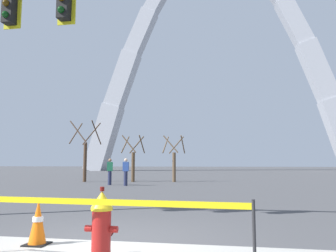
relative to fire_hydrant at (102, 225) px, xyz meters
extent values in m
plane|color=#474749|center=(-0.24, 1.08, -0.47)|extent=(240.00, 240.00, 0.00)
cylinder|color=maroon|center=(0.00, -0.01, -0.11)|extent=(0.26, 0.26, 0.62)
cylinder|color=gold|center=(0.00, -0.01, 0.22)|extent=(0.30, 0.30, 0.04)
cone|color=gold|center=(0.00, -0.01, 0.35)|extent=(0.30, 0.30, 0.22)
cylinder|color=#5E0F0D|center=(0.00, -0.01, 0.49)|extent=(0.06, 0.06, 0.06)
cylinder|color=maroon|center=(-0.18, -0.01, -0.04)|extent=(0.10, 0.09, 0.09)
cylinder|color=maroon|center=(0.18, -0.01, -0.04)|extent=(0.10, 0.09, 0.09)
cylinder|color=maroon|center=(0.00, 0.19, -0.14)|extent=(0.13, 0.14, 0.13)
cylinder|color=#5E0F0D|center=(0.00, 0.27, -0.14)|extent=(0.15, 0.03, 0.15)
cylinder|color=#232326|center=(2.01, -0.35, -0.02)|extent=(0.04, 0.04, 0.89)
cube|color=yellow|center=(-0.06, -0.24, 0.34)|extent=(4.13, 0.22, 0.08)
cube|color=black|center=(-1.33, 0.63, -0.45)|extent=(0.36, 0.36, 0.03)
cone|color=orange|center=(-1.33, 0.63, -0.09)|extent=(0.28, 0.28, 0.70)
cylinder|color=white|center=(-1.33, 0.63, -0.05)|extent=(0.17, 0.17, 0.08)
cube|color=black|center=(-3.34, 2.38, 4.58)|extent=(0.26, 0.24, 0.90)
cube|color=gold|center=(-3.34, 2.52, 4.58)|extent=(0.44, 0.03, 1.04)
sphere|color=#392706|center=(-3.34, 2.25, 4.58)|extent=(0.16, 0.16, 0.16)
sphere|color=black|center=(-3.34, 2.25, 4.30)|extent=(0.16, 0.16, 0.16)
cube|color=black|center=(-1.94, 2.38, 4.58)|extent=(0.26, 0.24, 0.90)
cube|color=gold|center=(-1.94, 2.52, 4.58)|extent=(0.44, 0.03, 1.04)
sphere|color=black|center=(-1.94, 2.25, 4.30)|extent=(0.16, 0.16, 0.16)
cube|color=#B2B5BC|center=(-19.65, 51.41, 5.13)|extent=(6.38, 3.24, 12.19)
cube|color=#B2B5BC|center=(-16.41, 51.41, 15.39)|extent=(6.06, 2.96, 10.39)
cube|color=#B2B5BC|center=(-13.18, 51.41, 23.79)|extent=(5.72, 2.67, 8.62)
cube|color=#B2B5BC|center=(12.71, 51.41, 23.79)|extent=(5.72, 2.67, 8.62)
cube|color=#B2B5BC|center=(15.94, 51.41, 15.39)|extent=(6.06, 2.96, 10.39)
cylinder|color=#473323|center=(-8.30, 18.11, 0.90)|extent=(0.24, 0.24, 2.72)
cylinder|color=#473323|center=(-9.13, 18.28, 3.00)|extent=(0.37, 1.46, 1.63)
cylinder|color=#473323|center=(-7.45, 18.02, 3.00)|extent=(0.23, 1.48, 1.63)
cylinder|color=#473323|center=(-8.21, 18.95, 3.00)|extent=(1.48, 0.23, 1.63)
cylinder|color=#473323|center=(-8.48, 17.28, 3.00)|extent=(1.46, 0.40, 1.63)
cylinder|color=brown|center=(-4.93, 18.67, 0.57)|extent=(0.24, 0.24, 2.07)
cylinder|color=brown|center=(-5.56, 18.80, 2.17)|extent=(0.30, 1.13, 1.25)
cylinder|color=brown|center=(-4.28, 18.61, 2.17)|extent=(0.19, 1.14, 1.25)
cylinder|color=brown|center=(-4.86, 19.32, 2.17)|extent=(1.14, 0.19, 1.25)
cylinder|color=brown|center=(-5.06, 18.04, 2.17)|extent=(1.13, 0.33, 1.25)
cylinder|color=brown|center=(-2.05, 19.04, 0.56)|extent=(0.24, 0.24, 2.06)
cylinder|color=brown|center=(-2.68, 19.17, 2.15)|extent=(0.30, 1.12, 1.24)
cylinder|color=brown|center=(-1.42, 18.98, 2.15)|extent=(0.19, 1.13, 1.24)
cylinder|color=brown|center=(-1.99, 19.68, 2.15)|extent=(1.13, 0.19, 1.24)
cylinder|color=brown|center=(-2.19, 18.42, 2.15)|extent=(1.12, 0.32, 1.24)
cylinder|color=#232847|center=(-5.38, 15.16, -0.05)|extent=(0.22, 0.22, 0.84)
cube|color=#23754C|center=(-5.38, 15.16, 0.64)|extent=(0.38, 0.29, 0.54)
sphere|color=#936B4C|center=(-5.38, 15.16, 1.02)|extent=(0.20, 0.20, 0.20)
cylinder|color=#232847|center=(-4.22, 14.66, -0.05)|extent=(0.22, 0.22, 0.84)
cube|color=#2D4C99|center=(-4.22, 14.66, 0.64)|extent=(0.36, 0.24, 0.54)
sphere|color=beige|center=(-4.22, 14.66, 1.02)|extent=(0.20, 0.20, 0.20)
camera|label=1|loc=(1.73, -4.51, 0.85)|focal=36.11mm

